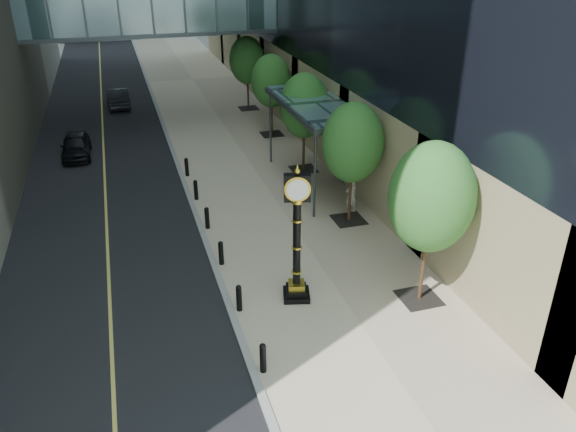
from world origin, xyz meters
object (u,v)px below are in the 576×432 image
object	(u,v)px
street_clock	(297,245)
pedestrian	(351,195)
car_far	(118,97)
car_near	(76,146)

from	to	relation	value
street_clock	pedestrian	bearing A→B (deg)	66.76
pedestrian	car_far	xyz separation A→B (m)	(-9.73, 22.36, -0.21)
street_clock	car_near	size ratio (longest dim) A/B	1.26
street_clock	pedestrian	world-z (taller)	street_clock
pedestrian	car_near	bearing A→B (deg)	-60.48
pedestrian	car_far	world-z (taller)	pedestrian
street_clock	car_near	xyz separation A→B (m)	(-7.89, 17.66, -1.52)
pedestrian	car_near	xyz separation A→B (m)	(-12.45, 11.81, -0.24)
street_clock	pedestrian	xyz separation A→B (m)	(4.56, 5.84, -1.28)
street_clock	car_far	bearing A→B (deg)	115.08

